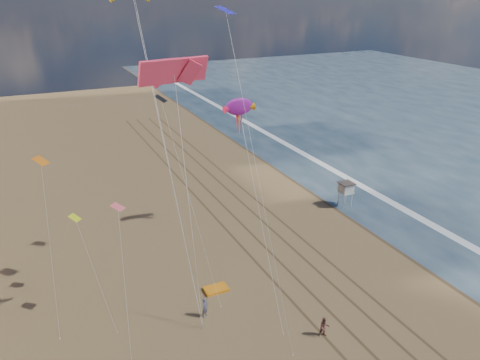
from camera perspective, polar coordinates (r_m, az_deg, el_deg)
name	(u,v)px	position (r m, az deg, el deg)	size (l,w,h in m)	color
wet_sand	(327,183)	(73.81, 10.55, -0.38)	(260.00, 260.00, 0.00)	#42301E
foam	(349,179)	(76.20, 13.14, 0.14)	(260.00, 260.00, 0.00)	white
tracks	(263,233)	(58.19, 2.82, -6.50)	(7.68, 120.00, 0.01)	brown
lifeguard_stand	(346,188)	(65.62, 12.80, -0.98)	(1.93, 1.93, 3.49)	silver
grounded_kite	(216,289)	(48.17, -2.94, -13.13)	(2.39, 1.52, 0.27)	orange
show_kite	(239,107)	(54.61, -0.09, 8.88)	(4.55, 10.57, 25.44)	#931795
kite_flyer_a	(205,307)	(44.48, -4.30, -15.23)	(0.72, 0.47, 1.98)	#54576C
kite_flyer_b	(324,327)	(42.96, 10.24, -17.24)	(0.92, 0.72, 1.89)	brown
small_kites	(134,122)	(41.87, -12.85, 6.92)	(16.71, 11.22, 18.70)	orange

